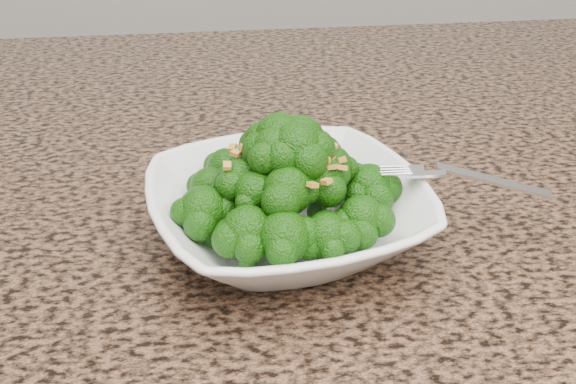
{
  "coord_description": "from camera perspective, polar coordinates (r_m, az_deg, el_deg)",
  "views": [
    {
      "loc": [
        -0.01,
        -0.33,
        1.24
      ],
      "look_at": [
        0.05,
        0.19,
        0.95
      ],
      "focal_mm": 45.0,
      "sensor_mm": 36.0,
      "label": 1
    }
  ],
  "objects": [
    {
      "name": "bowl",
      "position": [
        0.61,
        0.0,
        -1.79
      ],
      "size": [
        0.27,
        0.27,
        0.06
      ],
      "primitive_type": "imported",
      "rotation": [
        0.0,
        0.0,
        0.21
      ],
      "color": "white",
      "rests_on": "granite_counter"
    },
    {
      "name": "garlic_topping",
      "position": [
        0.56,
        0.0,
        7.51
      ],
      "size": [
        0.12,
        0.12,
        0.01
      ],
      "primitive_type": null,
      "color": "gold",
      "rests_on": "broccoli_pile"
    },
    {
      "name": "granite_counter",
      "position": [
        0.72,
        -5.38,
        -0.49
      ],
      "size": [
        1.64,
        1.04,
        0.03
      ],
      "primitive_type": "cube",
      "color": "brown",
      "rests_on": "cabinet"
    },
    {
      "name": "broccoli_pile",
      "position": [
        0.58,
        0.0,
        3.8
      ],
      "size": [
        0.2,
        0.2,
        0.07
      ],
      "primitive_type": null,
      "color": "#185509",
      "rests_on": "bowl"
    },
    {
      "name": "fork",
      "position": [
        0.61,
        11.76,
        1.41
      ],
      "size": [
        0.16,
        0.07,
        0.01
      ],
      "primitive_type": null,
      "rotation": [
        0.0,
        0.0,
        -0.26
      ],
      "color": "silver",
      "rests_on": "bowl"
    }
  ]
}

